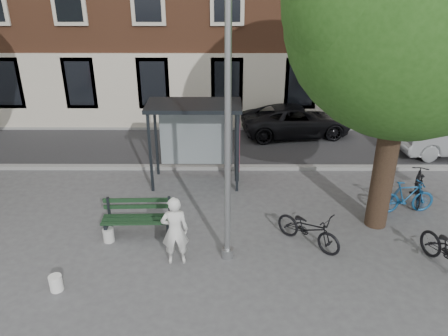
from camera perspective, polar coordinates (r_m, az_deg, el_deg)
ground at (r=10.69m, az=0.44°, el=-11.55°), size 90.00×90.00×0.00m
road at (r=16.83m, az=0.38°, el=2.78°), size 40.00×4.00×0.01m
curb_near at (r=14.98m, az=0.39°, el=0.09°), size 40.00×0.25×0.12m
curb_far at (r=18.68m, az=0.37°, el=5.25°), size 40.00×0.25×0.12m
lamppost at (r=9.30m, az=0.49°, el=2.37°), size 0.28×0.35×6.11m
tree_right at (r=10.79m, az=23.70°, el=19.08°), size 5.76×5.60×8.20m
bus_shelter at (r=13.46m, az=-2.18°, el=5.68°), size 2.85×1.45×2.62m
painter at (r=10.11m, az=-6.43°, el=-8.16°), size 0.67×0.48×1.72m
bench at (r=11.46m, az=-11.07°, el=-6.69°), size 1.84×0.66×0.94m
bike_a at (r=11.05m, az=10.97°, el=-7.75°), size 1.74×1.68×0.94m
bike_b at (r=13.22m, az=22.73°, el=-3.51°), size 1.66×0.62×0.98m
bike_d at (r=13.98m, az=24.09°, el=-2.18°), size 0.97×1.71×0.99m
car_dark at (r=18.16m, az=9.47°, el=6.19°), size 4.70×2.64×1.24m
bucket_a at (r=10.31m, az=-21.10°, el=-13.85°), size 0.36×0.36×0.36m
bucket_b at (r=11.51m, az=-14.84°, el=-8.45°), size 0.29×0.29×0.36m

